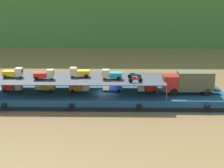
# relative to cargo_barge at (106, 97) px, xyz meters

# --- Properties ---
(ground_plane) EXTENTS (400.00, 400.00, 0.00)m
(ground_plane) POSITION_rel_cargo_barge_xyz_m (0.00, 0.02, -0.75)
(ground_plane) COLOR brown
(cargo_barge) EXTENTS (32.84, 8.54, 1.50)m
(cargo_barge) POSITION_rel_cargo_barge_xyz_m (0.00, 0.00, 0.00)
(cargo_barge) COLOR navy
(cargo_barge) RESTS_ON ground
(covered_lorry) EXTENTS (7.88, 2.36, 3.10)m
(covered_lorry) POSITION_rel_cargo_barge_xyz_m (11.44, -0.38, 2.45)
(covered_lorry) COLOR maroon
(covered_lorry) RESTS_ON cargo_barge
(cargo_rack) EXTENTS (23.64, 7.19, 2.00)m
(cargo_rack) POSITION_rel_cargo_barge_xyz_m (-3.80, 0.02, 2.69)
(cargo_rack) COLOR #383D47
(cargo_rack) RESTS_ON cargo_barge
(mini_truck_lower_stern) EXTENTS (2.77, 1.26, 1.38)m
(mini_truck_lower_stern) POSITION_rel_cargo_barge_xyz_m (-13.20, 0.29, 1.44)
(mini_truck_lower_stern) COLOR red
(mini_truck_lower_stern) RESTS_ON cargo_barge
(mini_truck_lower_aft) EXTENTS (2.75, 1.22, 1.38)m
(mini_truck_lower_aft) POSITION_rel_cargo_barge_xyz_m (-8.70, 0.53, 1.44)
(mini_truck_lower_aft) COLOR gold
(mini_truck_lower_aft) RESTS_ON cargo_barge
(mini_truck_lower_mid) EXTENTS (2.78, 1.27, 1.38)m
(mini_truck_lower_mid) POSITION_rel_cargo_barge_xyz_m (-3.72, 0.11, 1.44)
(mini_truck_lower_mid) COLOR orange
(mini_truck_lower_mid) RESTS_ON cargo_barge
(mini_truck_lower_fore) EXTENTS (2.77, 1.25, 1.38)m
(mini_truck_lower_fore) POSITION_rel_cargo_barge_xyz_m (0.80, 0.42, 1.44)
(mini_truck_lower_fore) COLOR #1E47B7
(mini_truck_lower_fore) RESTS_ON cargo_barge
(mini_truck_lower_bow) EXTENTS (2.79, 1.29, 1.38)m
(mini_truck_lower_bow) POSITION_rel_cargo_barge_xyz_m (5.66, 0.13, 1.44)
(mini_truck_lower_bow) COLOR red
(mini_truck_lower_bow) RESTS_ON cargo_barge
(mini_truck_upper_stern) EXTENTS (2.79, 1.28, 1.38)m
(mini_truck_upper_stern) POSITION_rel_cargo_barge_xyz_m (-13.02, 0.30, 3.44)
(mini_truck_upper_stern) COLOR gold
(mini_truck_upper_stern) RESTS_ON cargo_rack
(mini_truck_upper_mid) EXTENTS (2.79, 1.29, 1.38)m
(mini_truck_upper_mid) POSITION_rel_cargo_barge_xyz_m (-8.47, -0.71, 3.44)
(mini_truck_upper_mid) COLOR red
(mini_truck_upper_mid) RESTS_ON cargo_rack
(mini_truck_upper_fore) EXTENTS (2.79, 1.29, 1.38)m
(mini_truck_upper_fore) POSITION_rel_cargo_barge_xyz_m (-3.79, 0.70, 3.44)
(mini_truck_upper_fore) COLOR gold
(mini_truck_upper_fore) RESTS_ON cargo_rack
(mini_truck_upper_bow) EXTENTS (2.74, 1.21, 1.38)m
(mini_truck_upper_bow) POSITION_rel_cargo_barge_xyz_m (0.76, -0.50, 3.44)
(mini_truck_upper_bow) COLOR teal
(mini_truck_upper_bow) RESTS_ON cargo_rack
(motorcycle_upper_port) EXTENTS (1.90, 0.55, 0.87)m
(motorcycle_upper_port) POSITION_rel_cargo_barge_xyz_m (3.94, -2.14, 3.18)
(motorcycle_upper_port) COLOR black
(motorcycle_upper_port) RESTS_ON cargo_rack
(motorcycle_upper_centre) EXTENTS (1.90, 0.55, 0.87)m
(motorcycle_upper_centre) POSITION_rel_cargo_barge_xyz_m (3.90, 0.03, 3.18)
(motorcycle_upper_centre) COLOR black
(motorcycle_upper_centre) RESTS_ON cargo_rack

